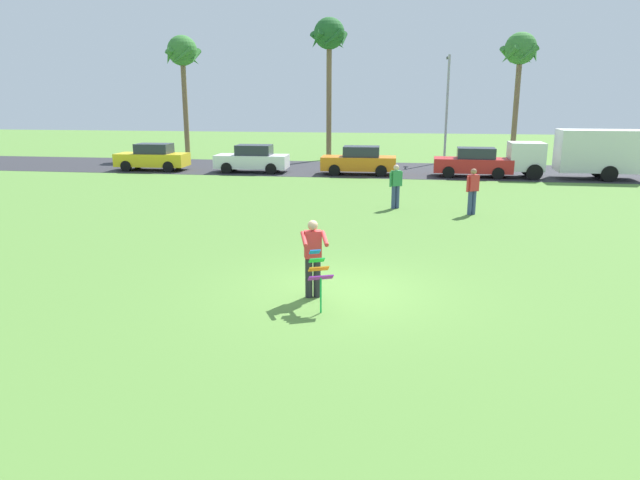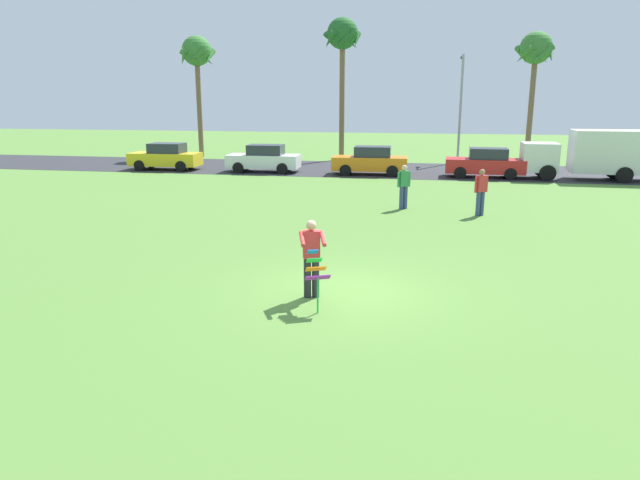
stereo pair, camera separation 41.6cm
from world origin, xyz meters
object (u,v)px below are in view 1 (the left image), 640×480
Objects in this scene: person_kite_flyer at (313,256)px; palm_tree_left_near at (182,56)px; parked_car_yellow at (153,157)px; parked_car_red at (473,163)px; streetlight_pole at (447,102)px; parked_car_white at (252,159)px; palm_tree_centre_far at (520,54)px; person_walker_far at (396,185)px; person_walker_near at (473,190)px; kite_held at (319,271)px; parked_car_orange at (359,161)px; parked_truck_white_box at (582,153)px; palm_tree_right_near at (329,40)px.

palm_tree_left_near is (-14.24, 28.81, 6.18)m from person_kite_flyer.
person_kite_flyer is 24.75m from parked_car_yellow.
parked_car_red is 8.21m from streetlight_pole.
palm_tree_left_near is at bearing 131.91° from parked_car_white.
person_walker_far is (-7.53, -19.22, -6.16)m from palm_tree_centre_far.
palm_tree_left_near is at bearing 134.65° from person_walker_near.
streetlight_pole is at bearing 33.18° from parked_car_white.
palm_tree_left_near reaches higher than kite_held.
parked_truck_white_box reaches higher than parked_car_orange.
palm_tree_right_near reaches higher than parked_truck_white_box.
parked_car_orange is (-1.10, 21.64, -0.07)m from kite_held.
person_kite_flyer is 0.20× the size of palm_tree_centre_far.
person_walker_far is (-9.60, -10.07, -0.48)m from parked_truck_white_box.
parked_car_yellow is (-13.30, 20.88, -0.18)m from person_kite_flyer.
palm_tree_left_near is 0.90× the size of palm_tree_right_near.
person_walker_near is (5.20, -10.88, 0.16)m from parked_car_orange.
streetlight_pole is at bearing 80.89° from person_walker_far.
palm_tree_centre_far reaches higher than person_walker_near.
palm_tree_right_near is at bearing 97.37° from person_kite_flyer.
kite_held is 29.54m from streetlight_pole.
parked_car_white is 19.59m from palm_tree_centre_far.
palm_tree_left_near is 23.29m from palm_tree_centre_far.
parked_car_yellow is 18.75m from parked_car_red.
parked_truck_white_box reaches higher than person_kite_flyer.
palm_tree_centre_far is (23.26, 1.21, -0.04)m from palm_tree_left_near.
person_walker_near is at bearing -89.84° from streetlight_pole.
palm_tree_centre_far is (9.02, 30.02, 6.14)m from person_kite_flyer.
palm_tree_right_near is (-2.87, 7.92, 7.26)m from parked_car_orange.
palm_tree_right_near reaches higher than parked_car_red.
parked_car_red is (6.31, -0.00, 0.00)m from parked_car_orange.
parked_car_yellow is 0.45× the size of palm_tree_right_near.
kite_held is at bearing -116.61° from parked_truck_white_box.
parked_truck_white_box is (10.84, 21.63, 0.57)m from kite_held.
parked_car_orange is 11.12m from palm_tree_right_near.
person_walker_far is at bearing -99.11° from streetlight_pole.
kite_held is at bearing -63.90° from palm_tree_left_near.
parked_car_white is 6.26m from parked_car_orange.
person_kite_flyer is at bearing -104.64° from parked_car_red.
streetlight_pole is (18.53, -0.48, -3.14)m from palm_tree_left_near.
parked_car_white is at bearing -113.19° from palm_tree_right_near.
streetlight_pole is 18.02m from person_walker_far.
parked_car_white is 0.61× the size of streetlight_pole.
parked_car_yellow is 2.46× the size of person_walker_far.
kite_held is 0.71× the size of person_walker_far.
palm_tree_left_near is 1.22× the size of streetlight_pole.
parked_car_yellow is 20.73m from person_walker_near.
person_kite_flyer is 28.82m from streetlight_pole.
streetlight_pole reaches higher than kite_held.
parked_truck_white_box is 0.79× the size of palm_tree_centre_far.
person_walker_near is (-4.67, -20.03, -6.16)m from palm_tree_centre_far.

